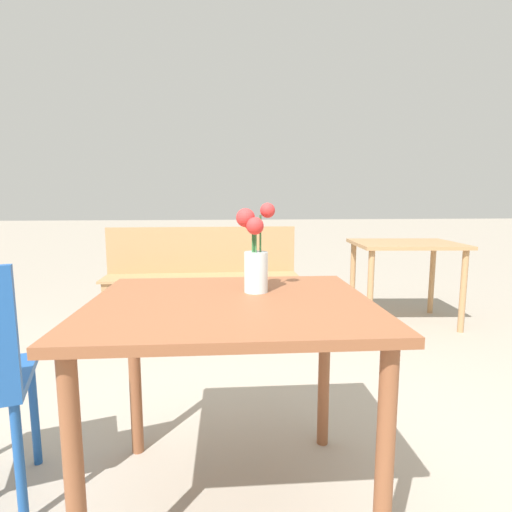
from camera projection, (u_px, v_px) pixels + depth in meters
ground_plane at (233, 504)px, 1.44m from camera, size 40.00×40.00×0.00m
table_front at (231, 331)px, 1.35m from camera, size 0.95×0.81×0.76m
flower_vase at (255, 256)px, 1.43m from camera, size 0.14×0.13×0.32m
bench_near at (202, 273)px, 3.43m from camera, size 1.63×0.37×0.85m
table_back at (405, 255)px, 3.49m from camera, size 0.93×0.75×0.72m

